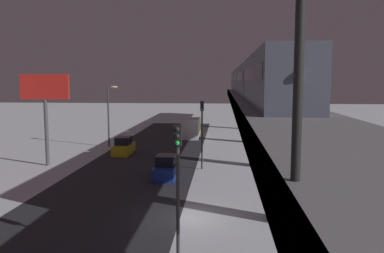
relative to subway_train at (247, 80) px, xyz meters
The scene contains 12 objects.
ground_plane 33.35m from the subway_train, 80.51° to the left, with size 240.00×240.00×0.00m, color silver.
avenue_asphalt 34.81m from the subway_train, 70.41° to the left, with size 11.00×105.30×0.01m, color #28282D.
elevated_railway 31.94m from the subway_train, 89.84° to the left, with size 5.00×105.30×6.64m.
subway_train is the anchor object (origin of this frame).
rail_signal 48.32m from the subway_train, 87.52° to the left, with size 0.36×0.41×4.00m.
sedan_yellow 20.10m from the subway_train, 38.63° to the left, with size 1.80×4.17×1.97m.
sedan_blue 24.78m from the subway_train, 69.84° to the left, with size 1.80×4.04×1.97m.
delivery_van 10.94m from the subway_train, 18.24° to the right, with size 2.40×7.40×2.80m.
traffic_light_near 38.78m from the subway_train, 82.21° to the left, with size 0.32×0.44×6.40m.
traffic_light_mid 19.78m from the subway_train, 74.31° to the left, with size 0.32×0.44×6.40m.
commercial_billboard 27.37m from the subway_train, 41.55° to the left, with size 4.80×0.36×8.90m.
street_lamp_far 19.03m from the subway_train, 21.42° to the left, with size 1.35×0.44×7.65m.
Camera 1 is at (-2.02, 22.87, 8.29)m, focal length 36.60 mm.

